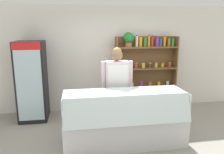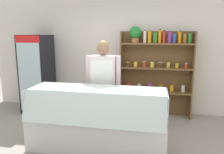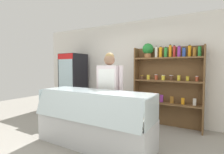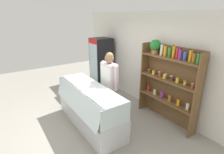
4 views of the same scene
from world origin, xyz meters
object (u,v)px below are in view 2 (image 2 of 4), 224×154
(shop_clerk, at_px, (103,79))
(drinks_fridge, at_px, (37,74))
(deli_display_case, at_px, (97,130))
(shelving_unit, at_px, (154,65))

(shop_clerk, bearing_deg, drinks_fridge, 154.69)
(drinks_fridge, distance_m, deli_display_case, 2.46)
(shop_clerk, bearing_deg, shelving_unit, 50.47)
(shelving_unit, bearing_deg, drinks_fridge, -175.17)
(shelving_unit, height_order, shop_clerk, shelving_unit)
(deli_display_case, bearing_deg, shelving_unit, 62.68)
(drinks_fridge, distance_m, shop_clerk, 2.04)
(drinks_fridge, height_order, shop_clerk, drinks_fridge)
(shelving_unit, relative_size, deli_display_case, 0.92)
(drinks_fridge, relative_size, shelving_unit, 0.91)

